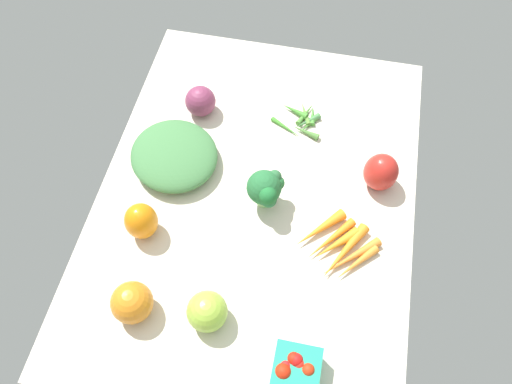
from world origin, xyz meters
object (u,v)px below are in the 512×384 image
Objects in this scene: berry_basket at (295,370)px; leafy_greens_clump at (174,155)px; red_onion_near_basket at (200,101)px; bell_pepper_red at (381,172)px; heirloom_tomato_green at (207,311)px; broccoli_head at (266,189)px; carrot_bunch at (338,246)px; bell_pepper_orange at (141,221)px; heirloom_tomato_orange at (132,302)px; okra_pile at (303,119)px.

berry_basket is 0.41× the size of leafy_greens_clump.
red_onion_near_basket is 50.05cm from bell_pepper_red.
berry_basket is at bearing -139.94° from leafy_greens_clump.
heirloom_tomato_green is 30.85cm from broccoli_head.
broccoli_head is at bearing 19.32° from berry_basket.
heirloom_tomato_green is at bearing 167.91° from broccoli_head.
heirloom_tomato_green is 0.80× the size of broccoli_head.
leafy_greens_clump is at bearing 70.02° from carrot_bunch.
bell_pepper_orange is at bearing 174.22° from red_onion_near_basket.
bell_pepper_orange reaches higher than berry_basket.
bell_pepper_orange is 0.96× the size of bell_pepper_red.
leafy_greens_clump is at bearing 3.49° from heirloom_tomato_orange.
heirloom_tomato_green is (-54.73, -15.88, 0.26)cm from red_onion_near_basket.
red_onion_near_basket is at bearing 42.16° from broccoli_head.
broccoli_head reaches higher than berry_basket.
heirloom_tomato_green reaches higher than okra_pile.
bell_pepper_red is 0.50× the size of carrot_bunch.
broccoli_head reaches higher than heirloom_tomato_orange.
bell_pepper_orange reaches higher than okra_pile.
red_onion_near_basket is at bearing 16.18° from heirloom_tomato_green.
bell_pepper_red is (48.84, -12.57, 1.33)cm from berry_basket.
bell_pepper_orange reaches higher than heirloom_tomato_orange.
berry_basket is 50.45cm from bell_pepper_red.
okra_pile is 27.46cm from red_onion_near_basket.
heirloom_tomato_orange is at bearing 144.78° from broccoli_head.
bell_pepper_orange is 18.86cm from heirloom_tomato_orange.
heirloom_tomato_green reaches higher than leafy_greens_clump.
red_onion_near_basket is (37.63, -3.81, -0.84)cm from bell_pepper_orange.
bell_pepper_orange is 0.73× the size of okra_pile.
okra_pile is 1.56× the size of heirloom_tomato_green.
heirloom_tomato_orange is 64.08cm from bell_pepper_red.
red_onion_near_basket is 0.94× the size of heirloom_tomato_green.
bell_pepper_red reaches higher than leafy_greens_clump.
berry_basket is 0.45× the size of carrot_bunch.
bell_pepper_orange reaches higher than heirloom_tomato_green.
berry_basket is 1.14× the size of red_onion_near_basket.
okra_pile is 57.93cm from heirloom_tomato_green.
carrot_bunch is at bearing -109.98° from leafy_greens_clump.
broccoli_head reaches higher than red_onion_near_basket.
leafy_greens_clump is at bearing 172.77° from red_onion_near_basket.
heirloom_tomato_orange is at bearing -176.51° from leafy_greens_clump.
carrot_bunch is at bearing -129.10° from red_onion_near_basket.
bell_pepper_orange is at bearing 57.76° from berry_basket.
bell_pepper_red is at bearing -48.53° from heirloom_tomato_orange.
berry_basket is at bearing -111.45° from heirloom_tomato_green.
okra_pile is 0.66× the size of carrot_bunch.
heirloom_tomato_green is at bearing -163.82° from red_onion_near_basket.
red_onion_near_basket is 0.75× the size of broccoli_head.
bell_pepper_orange is 0.48× the size of carrot_bunch.
bell_pepper_red is (11.01, -25.83, -1.50)cm from broccoli_head.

